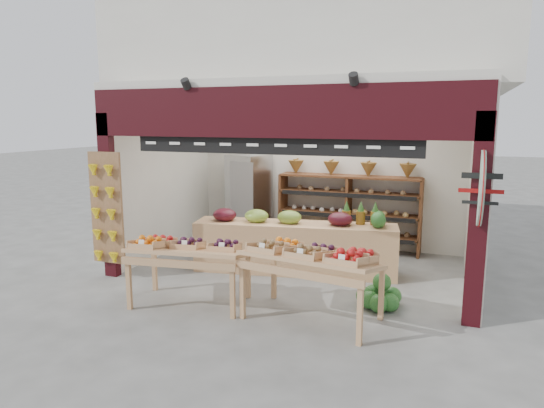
{
  "coord_description": "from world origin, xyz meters",
  "views": [
    {
      "loc": [
        2.47,
        -7.31,
        2.55
      ],
      "look_at": [
        -0.25,
        -0.2,
        1.22
      ],
      "focal_mm": 32.0,
      "sensor_mm": 36.0,
      "label": 1
    }
  ],
  "objects_px": {
    "mid_counter": "(294,245)",
    "display_table_right": "(312,256)",
    "cardboard_stack": "(231,247)",
    "back_shelving": "(349,197)",
    "display_table_left": "(184,249)",
    "refrigerator": "(249,199)",
    "watermelon_pile": "(379,296)"
  },
  "relations": [
    {
      "from": "refrigerator",
      "to": "display_table_left",
      "type": "relative_size",
      "value": 1.08
    },
    {
      "from": "refrigerator",
      "to": "watermelon_pile",
      "type": "bearing_deg",
      "value": -23.89
    },
    {
      "from": "mid_counter",
      "to": "cardboard_stack",
      "type": "bearing_deg",
      "value": 169.27
    },
    {
      "from": "refrigerator",
      "to": "back_shelving",
      "type": "bearing_deg",
      "value": 20.67
    },
    {
      "from": "display_table_left",
      "to": "cardboard_stack",
      "type": "bearing_deg",
      "value": 97.52
    },
    {
      "from": "display_table_left",
      "to": "display_table_right",
      "type": "xyz_separation_m",
      "value": [
        1.85,
        0.04,
        0.08
      ]
    },
    {
      "from": "cardboard_stack",
      "to": "watermelon_pile",
      "type": "bearing_deg",
      "value": -24.67
    },
    {
      "from": "back_shelving",
      "to": "display_table_right",
      "type": "distance_m",
      "value": 3.58
    },
    {
      "from": "refrigerator",
      "to": "watermelon_pile",
      "type": "distance_m",
      "value": 4.21
    },
    {
      "from": "display_table_right",
      "to": "mid_counter",
      "type": "bearing_deg",
      "value": 115.1
    },
    {
      "from": "back_shelving",
      "to": "display_table_right",
      "type": "relative_size",
      "value": 1.54
    },
    {
      "from": "back_shelving",
      "to": "refrigerator",
      "type": "height_order",
      "value": "refrigerator"
    },
    {
      "from": "refrigerator",
      "to": "mid_counter",
      "type": "relative_size",
      "value": 0.53
    },
    {
      "from": "cardboard_stack",
      "to": "display_table_left",
      "type": "height_order",
      "value": "display_table_left"
    },
    {
      "from": "refrigerator",
      "to": "mid_counter",
      "type": "distance_m",
      "value": 2.3
    },
    {
      "from": "mid_counter",
      "to": "refrigerator",
      "type": "bearing_deg",
      "value": 133.13
    },
    {
      "from": "cardboard_stack",
      "to": "display_table_left",
      "type": "xyz_separation_m",
      "value": [
        0.27,
        -2.07,
        0.52
      ]
    },
    {
      "from": "display_table_left",
      "to": "watermelon_pile",
      "type": "bearing_deg",
      "value": 16.1
    },
    {
      "from": "back_shelving",
      "to": "refrigerator",
      "type": "distance_m",
      "value": 2.09
    },
    {
      "from": "refrigerator",
      "to": "display_table_left",
      "type": "bearing_deg",
      "value": -64.26
    },
    {
      "from": "display_table_left",
      "to": "display_table_right",
      "type": "distance_m",
      "value": 1.86
    },
    {
      "from": "display_table_right",
      "to": "display_table_left",
      "type": "bearing_deg",
      "value": -178.85
    },
    {
      "from": "mid_counter",
      "to": "watermelon_pile",
      "type": "relative_size",
      "value": 5.61
    },
    {
      "from": "cardboard_stack",
      "to": "display_table_right",
      "type": "bearing_deg",
      "value": -43.72
    },
    {
      "from": "mid_counter",
      "to": "display_table_right",
      "type": "relative_size",
      "value": 1.89
    },
    {
      "from": "back_shelving",
      "to": "display_table_left",
      "type": "xyz_separation_m",
      "value": [
        -1.55,
        -3.6,
        -0.29
      ]
    },
    {
      "from": "refrigerator",
      "to": "display_table_left",
      "type": "distance_m",
      "value": 3.51
    },
    {
      "from": "cardboard_stack",
      "to": "mid_counter",
      "type": "xyz_separation_m",
      "value": [
        1.29,
        -0.24,
        0.21
      ]
    },
    {
      "from": "back_shelving",
      "to": "cardboard_stack",
      "type": "bearing_deg",
      "value": -140.06
    },
    {
      "from": "refrigerator",
      "to": "display_table_left",
      "type": "height_order",
      "value": "refrigerator"
    },
    {
      "from": "cardboard_stack",
      "to": "back_shelving",
      "type": "bearing_deg",
      "value": 39.94
    },
    {
      "from": "refrigerator",
      "to": "display_table_right",
      "type": "bearing_deg",
      "value": -38.16
    }
  ]
}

